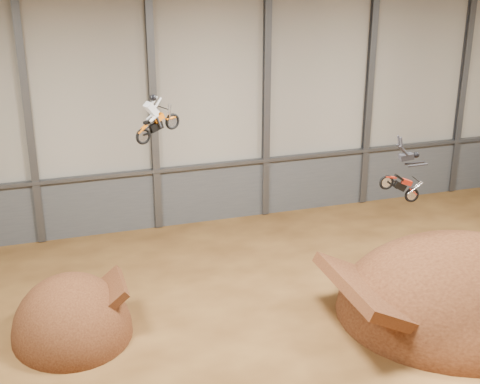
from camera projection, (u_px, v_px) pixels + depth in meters
name	position (u px, v px, depth m)	size (l,w,h in m)	color
floor	(309.00, 356.00, 27.34)	(40.00, 40.00, 0.00)	#503015
back_wall	(210.00, 107.00, 38.22)	(40.00, 0.10, 14.00)	#A29C8F
ceiling	(324.00, 3.00, 22.36)	(40.00, 40.00, 0.00)	black
lower_band_back	(212.00, 193.00, 40.00)	(39.80, 0.18, 3.50)	#4C4F53
steel_rail	(212.00, 165.00, 39.23)	(39.80, 0.35, 0.20)	#47494F
steel_column_1	(29.00, 121.00, 35.23)	(0.40, 0.36, 13.90)	#47494F
steel_column_2	(153.00, 112.00, 37.10)	(0.40, 0.36, 13.90)	#47494F
steel_column_3	(266.00, 103.00, 38.98)	(0.40, 0.36, 13.90)	#47494F
steel_column_4	(369.00, 96.00, 40.86)	(0.40, 0.36, 13.90)	#47494F
steel_column_5	(462.00, 89.00, 42.74)	(0.40, 0.36, 13.90)	#47494F
takeoff_ramp	(73.00, 333.00, 28.96)	(5.14, 5.93, 5.14)	#3D1D0F
landing_ramp	(459.00, 310.00, 30.76)	(11.52, 10.19, 6.65)	#3D1D0F
fmx_rider_a	(159.00, 113.00, 25.85)	(2.05, 0.78, 1.86)	#D86209
fmx_rider_b	(398.00, 170.00, 29.33)	(2.79, 0.80, 2.39)	red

